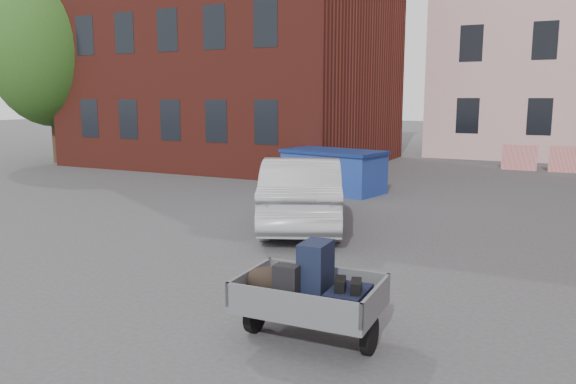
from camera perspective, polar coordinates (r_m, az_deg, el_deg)
The scene contains 7 objects.
ground at distance 9.99m, azimuth 1.18°, elevation -6.86°, with size 120.00×120.00×0.00m, color #38383A.
far_building at distance 39.00m, azimuth -12.05°, elevation 11.11°, with size 6.00×6.00×8.00m, color maroon.
tree at distance 26.84m, azimuth -22.95°, elevation 13.87°, with size 5.28×5.28×8.30m.
barriers at distance 23.79m, azimuth 26.52°, elevation 2.97°, with size 4.70×0.18×1.00m.
trailer at distance 6.58m, azimuth 2.14°, elevation -10.14°, with size 1.63×1.82×1.20m.
dumpster at distance 17.00m, azimuth 4.62°, elevation 2.17°, with size 3.29×2.19×1.27m.
silver_car at distance 12.43m, azimuth 1.40°, elevation 0.05°, with size 1.62×4.65×1.53m, color #A2A4A9.
Camera 1 is at (4.06, -8.68, 2.83)m, focal length 35.00 mm.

